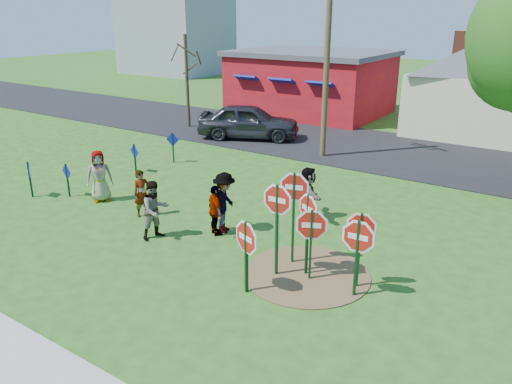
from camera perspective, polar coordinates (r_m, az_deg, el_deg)
ground at (r=15.84m, az=-6.95°, el=-3.40°), size 120.00×120.00×0.00m
road at (r=25.18m, az=10.33°, el=5.34°), size 120.00×7.50×0.04m
dirt_patch at (r=12.78m, az=5.76°, el=-9.30°), size 3.20×3.20×0.03m
red_building at (r=32.90m, az=6.33°, el=12.39°), size 9.40×7.69×3.90m
cream_house at (r=29.40m, az=26.12°, el=11.52°), size 9.40×9.40×6.50m
distant_building at (r=55.63m, az=-9.17°, el=17.44°), size 10.00×8.00×8.00m
stop_sign_a at (r=11.42m, az=-1.12°, el=-5.78°), size 1.03×0.38×1.95m
stop_sign_b at (r=12.55m, az=4.37°, el=-0.37°), size 0.99×0.31×2.62m
stop_sign_c at (r=12.12m, az=5.95°, el=-2.81°), size 0.86×0.41×2.26m
stop_sign_d at (r=11.80m, az=11.87°, el=-4.54°), size 0.94×0.25×2.05m
stop_sign_e at (r=12.00m, az=6.34°, el=-4.36°), size 0.95×0.47×1.99m
stop_sign_f at (r=11.43m, az=11.57°, el=-5.54°), size 1.05×0.08×2.04m
stop_sign_g at (r=11.97m, az=2.44°, el=-1.99°), size 1.04×0.07×2.54m
blue_diamond_a at (r=19.26m, az=-24.48°, el=1.74°), size 0.64×0.32×1.32m
blue_diamond_b at (r=18.80m, az=-20.78°, el=1.70°), size 0.59×0.13×1.23m
blue_diamond_c at (r=20.93m, az=-13.70°, el=4.16°), size 0.63×0.19×1.21m
blue_diamond_d at (r=21.94m, az=-9.49°, el=5.44°), size 0.60×0.17×1.34m
person_a at (r=18.00m, az=-17.47°, el=1.76°), size 0.99×1.05×1.80m
person_b at (r=16.33m, az=-12.91°, el=-0.14°), size 0.55×0.66×1.54m
person_c at (r=14.61m, az=-11.44°, el=-2.02°), size 0.88×1.00×1.74m
person_d at (r=14.74m, az=-3.63°, el=-1.23°), size 1.03×1.35×1.85m
person_e at (r=14.61m, az=-4.68°, el=-2.13°), size 0.96×0.79×1.53m
person_f at (r=15.73m, az=5.96°, el=-0.15°), size 1.42×1.54×1.72m
suv at (r=25.86m, az=-0.83°, el=8.09°), size 5.53×4.02×1.75m
utility_pole at (r=22.24m, az=8.10°, el=14.74°), size 1.91×0.77×8.14m
bare_tree_west at (r=28.47m, az=-7.96°, el=13.84°), size 1.80×1.80×5.09m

